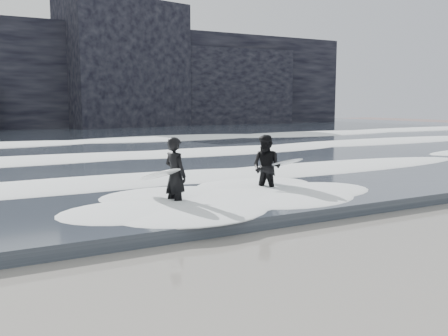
{
  "coord_description": "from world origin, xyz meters",
  "views": [
    {
      "loc": [
        -6.62,
        -5.56,
        2.7
      ],
      "look_at": [
        -0.38,
        5.7,
        1.0
      ],
      "focal_mm": 40.0,
      "sensor_mm": 36.0,
      "label": 1
    }
  ],
  "objects": [
    {
      "name": "ground",
      "position": [
        0.0,
        0.0,
        0.0
      ],
      "size": [
        120.0,
        120.0,
        0.0
      ],
      "primitive_type": "plane",
      "color": "#785D5A",
      "rests_on": "ground"
    },
    {
      "name": "foam_far",
      "position": [
        0.0,
        25.0,
        0.45
      ],
      "size": [
        60.0,
        4.8,
        0.3
      ],
      "primitive_type": "ellipsoid",
      "color": "white",
      "rests_on": "sea"
    },
    {
      "name": "sea",
      "position": [
        0.0,
        29.0,
        0.15
      ],
      "size": [
        90.0,
        52.0,
        0.3
      ],
      "primitive_type": "cube",
      "color": "#323943",
      "rests_on": "ground"
    },
    {
      "name": "headland",
      "position": [
        0.0,
        46.0,
        5.0
      ],
      "size": [
        70.0,
        9.0,
        10.0
      ],
      "primitive_type": "cube",
      "color": "black",
      "rests_on": "ground"
    },
    {
      "name": "foam_mid",
      "position": [
        0.0,
        16.0,
        0.42
      ],
      "size": [
        60.0,
        4.0,
        0.24
      ],
      "primitive_type": "ellipsoid",
      "color": "white",
      "rests_on": "sea"
    },
    {
      "name": "surfer_right",
      "position": [
        1.12,
        5.87,
        0.91
      ],
      "size": [
        1.22,
        2.05,
        1.81
      ],
      "color": "black",
      "rests_on": "ground"
    },
    {
      "name": "surfer_left",
      "position": [
        -1.9,
        5.54,
        0.94
      ],
      "size": [
        1.04,
        2.08,
        1.87
      ],
      "color": "black",
      "rests_on": "ground"
    },
    {
      "name": "foam_near",
      "position": [
        0.0,
        9.0,
        0.4
      ],
      "size": [
        60.0,
        3.2,
        0.2
      ],
      "primitive_type": "ellipsoid",
      "color": "white",
      "rests_on": "sea"
    }
  ]
}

